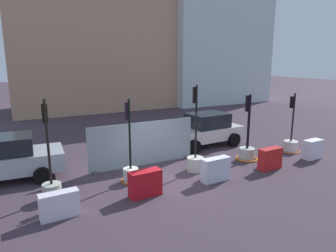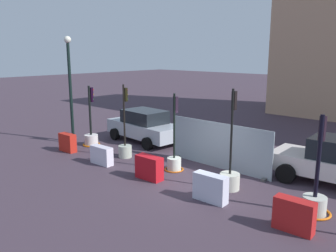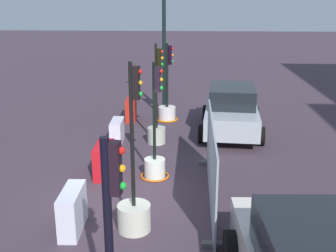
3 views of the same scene
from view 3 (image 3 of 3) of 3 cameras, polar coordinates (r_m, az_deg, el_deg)
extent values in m
plane|color=#40323E|center=(10.34, -4.84, -9.99)|extent=(120.00, 120.00, 0.00)
cylinder|color=silver|center=(16.88, -0.14, 1.75)|extent=(0.69, 0.69, 0.55)
cylinder|color=black|center=(16.55, -0.15, 6.92)|extent=(0.11, 0.11, 2.53)
cube|color=black|center=(16.42, 0.29, 9.68)|extent=(0.17, 0.15, 0.74)
sphere|color=red|center=(16.38, 0.59, 10.53)|extent=(0.11, 0.11, 0.11)
sphere|color=orange|center=(16.41, 0.59, 9.68)|extent=(0.11, 0.11, 0.11)
sphere|color=green|center=(16.44, 0.59, 8.83)|extent=(0.11, 0.11, 0.11)
torus|color=orange|center=(16.94, -0.14, 0.95)|extent=(0.89, 0.89, 0.06)
cylinder|color=#ADB4A3|center=(14.12, -1.58, -1.28)|extent=(0.61, 0.61, 0.55)
cylinder|color=black|center=(13.70, -1.64, 5.39)|extent=(0.08, 0.08, 2.80)
cube|color=black|center=(13.54, -1.21, 9.28)|extent=(0.18, 0.15, 0.61)
sphere|color=red|center=(13.52, -0.85, 10.13)|extent=(0.11, 0.11, 0.11)
sphere|color=orange|center=(13.54, -0.85, 9.28)|extent=(0.11, 0.11, 0.11)
sphere|color=green|center=(13.57, -0.84, 8.43)|extent=(0.11, 0.11, 0.11)
cylinder|color=silver|center=(11.45, -1.83, -5.76)|extent=(0.58, 0.58, 0.52)
cylinder|color=black|center=(10.95, -1.91, 1.90)|extent=(0.08, 0.08, 2.64)
cube|color=black|center=(10.77, -1.39, 6.35)|extent=(0.20, 0.16, 0.65)
sphere|color=red|center=(10.74, -0.96, 7.50)|extent=(0.11, 0.11, 0.11)
sphere|color=orange|center=(10.78, -0.95, 6.37)|extent=(0.11, 0.11, 0.11)
sphere|color=green|center=(10.82, -0.95, 5.24)|extent=(0.11, 0.11, 0.11)
torus|color=orange|center=(11.54, -1.82, -6.83)|extent=(0.79, 0.79, 0.05)
cylinder|color=beige|center=(8.97, -4.66, -12.37)|extent=(0.70, 0.70, 0.57)
cylinder|color=black|center=(8.25, -4.95, -1.51)|extent=(0.08, 0.08, 2.98)
cube|color=black|center=(7.98, -4.39, 5.90)|extent=(0.16, 0.14, 0.64)
sphere|color=red|center=(7.94, -3.86, 7.43)|extent=(0.09, 0.09, 0.09)
sphere|color=orange|center=(7.98, -3.83, 5.91)|extent=(0.09, 0.09, 0.09)
sphere|color=green|center=(8.02, -3.80, 4.40)|extent=(0.09, 0.09, 0.09)
cylinder|color=black|center=(5.73, -8.20, -13.37)|extent=(0.12, 0.12, 2.48)
cube|color=black|center=(5.36, -7.21, -5.81)|extent=(0.18, 0.15, 0.72)
sphere|color=red|center=(5.27, -6.42, -3.38)|extent=(0.10, 0.10, 0.10)
sphere|color=orange|center=(5.35, -6.33, -5.80)|extent=(0.10, 0.10, 0.10)
sphere|color=green|center=(5.45, -6.25, -8.14)|extent=(0.10, 0.10, 0.10)
cube|color=red|center=(16.87, -5.09, 2.24)|extent=(0.99, 0.42, 0.88)
cube|color=silver|center=(14.23, -6.99, -0.76)|extent=(1.13, 0.42, 0.79)
cube|color=red|center=(11.61, -8.75, -4.64)|extent=(1.12, 0.50, 0.90)
cube|color=silver|center=(9.07, -12.96, -11.22)|extent=(1.17, 0.44, 0.91)
cube|color=black|center=(6.28, 20.35, -15.82)|extent=(2.09, 1.69, 0.73)
cylinder|color=black|center=(7.88, 8.81, -16.43)|extent=(0.73, 0.32, 0.71)
cube|color=#A7AFBA|center=(15.42, 8.64, 1.64)|extent=(4.62, 2.13, 0.72)
cube|color=black|center=(15.23, 8.75, 4.15)|extent=(2.39, 1.75, 0.67)
cylinder|color=black|center=(14.24, 12.51, -1.37)|extent=(0.65, 0.32, 0.63)
cylinder|color=black|center=(14.20, 4.76, -1.07)|extent=(0.65, 0.32, 0.63)
cylinder|color=black|center=(16.91, 11.79, 1.55)|extent=(0.65, 0.32, 0.63)
cylinder|color=black|center=(16.87, 5.27, 1.80)|extent=(0.65, 0.32, 0.63)
cylinder|color=black|center=(17.80, -0.54, 10.17)|extent=(0.16, 0.16, 5.22)
cube|color=#8F9FA8|center=(10.09, 5.96, -4.77)|extent=(4.82, 0.04, 1.92)
cube|color=#4C4C4C|center=(12.44, 5.45, -5.01)|extent=(0.16, 0.50, 0.10)
cube|color=#4C4C4C|center=(8.56, 6.34, -15.81)|extent=(0.16, 0.50, 0.10)
camera|label=1|loc=(18.23, -35.62, 13.44)|focal=32.47mm
camera|label=2|loc=(11.22, -79.30, 3.80)|focal=37.04mm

